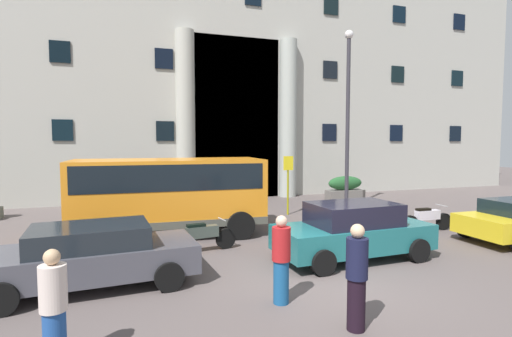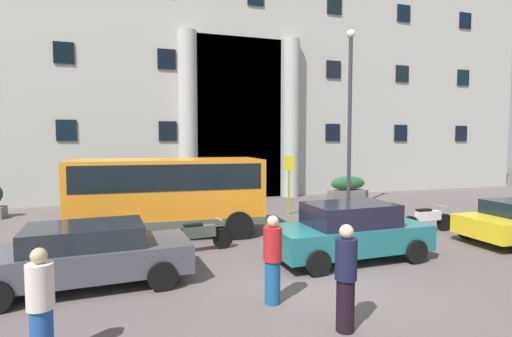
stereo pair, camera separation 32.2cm
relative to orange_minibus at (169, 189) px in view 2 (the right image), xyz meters
name	(u,v)px [view 2 (the right image)]	position (x,y,z in m)	size (l,w,h in m)	color
ground_plane	(325,284)	(2.96, -5.50, -1.59)	(80.00, 64.00, 0.12)	#5A4F4D
office_building_facade	(199,60)	(2.97, 11.98, 6.81)	(41.83, 9.74, 16.70)	#AEACA2
orange_minibus	(169,189)	(0.00, 0.00, 0.00)	(6.19, 2.88, 2.54)	orange
bus_stop_sign	(289,178)	(5.18, 2.12, 0.03)	(0.44, 0.08, 2.51)	#9B9512
hedge_planter_far_west	(112,198)	(-2.08, 5.02, -0.92)	(1.78, 0.86, 1.28)	#666B5B
hedge_planter_entrance_right	(348,189)	(9.78, 5.04, -0.91)	(2.08, 0.71, 1.28)	#67635E
parked_estate_mid	(86,254)	(-2.10, -4.18, -0.84)	(4.51, 2.22, 1.34)	#46464F
parked_hatchback_near	(350,231)	(4.34, -4.21, -0.78)	(4.22, 2.06, 1.50)	#1D6467
motorcycle_near_kerb	(71,244)	(-2.68, -2.18, -1.07)	(2.07, 0.65, 0.89)	black
motorcycle_far_end	(198,236)	(0.61, -2.32, -1.07)	(2.02, 0.59, 0.89)	black
scooter_by_planter	(427,219)	(8.51, -2.29, -1.08)	(2.03, 0.55, 0.89)	black
pedestrian_child_trailing	(346,277)	(2.22, -7.62, -0.63)	(0.36, 0.36, 1.78)	black
pedestrian_man_red_shirt	(41,307)	(-2.31, -7.25, -0.69)	(0.36, 0.36, 1.67)	#1F478D
pedestrian_woman_dark_dress	(273,259)	(1.45, -6.24, -0.67)	(0.36, 0.36, 1.71)	#184E82
lamppost_plaza_centre	(350,106)	(8.48, 2.81, 3.22)	(0.40, 0.40, 8.24)	#333039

